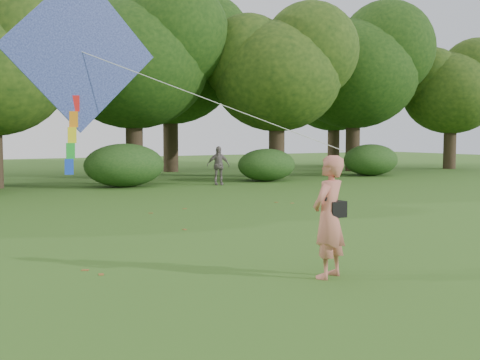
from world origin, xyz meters
TOP-DOWN VIEW (x-y plane):
  - ground at (0.00, 0.00)m, footprint 100.00×100.00m
  - man_kite_flyer at (0.19, 0.49)m, footprint 0.84×0.72m
  - bystander_right at (6.96, 16.71)m, footprint 1.10×0.76m
  - crossbody_bag at (0.31, 0.46)m, footprint 0.43×0.20m
  - flying_kite at (-3.05, 2.93)m, footprint 4.82×2.65m
  - tree_line at (1.67, 22.88)m, footprint 54.70×15.30m
  - shrub_band at (-0.72, 17.60)m, footprint 39.15×3.22m
  - fallen_leaves at (0.10, 6.58)m, footprint 11.44×12.02m

SIDE VIEW (x-z plane):
  - ground at x=0.00m, z-range 0.00..0.00m
  - fallen_leaves at x=0.10m, z-range 0.00..0.01m
  - shrub_band at x=-0.72m, z-range -0.08..1.79m
  - bystander_right at x=6.96m, z-range 0.00..1.74m
  - man_kite_flyer at x=0.19m, z-range 0.00..1.96m
  - crossbody_bag at x=0.31m, z-range 0.74..1.48m
  - flying_kite at x=-3.05m, z-range 1.93..5.28m
  - tree_line at x=1.67m, z-range 0.86..10.35m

